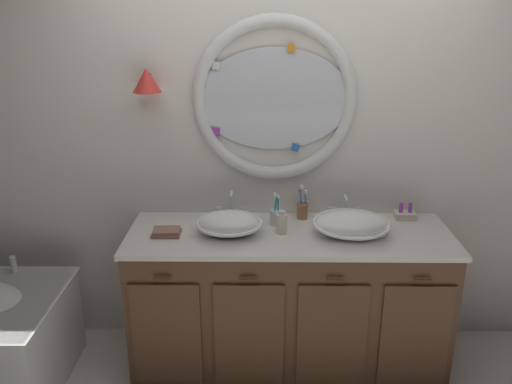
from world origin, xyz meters
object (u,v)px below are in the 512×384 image
at_px(toothbrush_holder_left, 276,216).
at_px(folded_hand_towel, 166,232).
at_px(toothbrush_holder_right, 302,209).
at_px(sink_basin_right, 351,224).
at_px(soap_dispenser, 282,223).
at_px(sink_basin_left, 229,223).
at_px(toiletry_basket, 405,214).

distance_m(toothbrush_holder_left, folded_hand_towel, 0.67).
bearing_deg(toothbrush_holder_right, toothbrush_holder_left, -147.63).
distance_m(sink_basin_right, soap_dispenser, 0.40).
bearing_deg(toothbrush_holder_right, soap_dispenser, -120.85).
bearing_deg(sink_basin_right, sink_basin_left, -180.00).
height_order(sink_basin_right, toiletry_basket, sink_basin_right).
distance_m(toothbrush_holder_right, toiletry_basket, 0.65).
height_order(toothbrush_holder_left, soap_dispenser, toothbrush_holder_left).
bearing_deg(toiletry_basket, toothbrush_holder_left, -172.52).
distance_m(sink_basin_left, sink_basin_right, 0.71).
bearing_deg(soap_dispenser, folded_hand_towel, -177.19).
distance_m(toothbrush_holder_right, soap_dispenser, 0.27).
height_order(sink_basin_right, folded_hand_towel, sink_basin_right).
bearing_deg(soap_dispenser, toothbrush_holder_right, 59.15).
bearing_deg(sink_basin_left, toothbrush_holder_right, 29.32).
height_order(toothbrush_holder_left, toothbrush_holder_right, toothbrush_holder_right).
height_order(sink_basin_left, folded_hand_towel, sink_basin_left).
distance_m(sink_basin_right, folded_hand_towel, 1.08).
bearing_deg(folded_hand_towel, toothbrush_holder_left, 13.75).
distance_m(toothbrush_holder_right, folded_hand_towel, 0.86).
bearing_deg(soap_dispenser, sink_basin_left, -176.65).
bearing_deg(toothbrush_holder_left, toothbrush_holder_right, 32.37).
bearing_deg(sink_basin_right, toothbrush_holder_right, 136.70).
xyz_separation_m(sink_basin_right, toothbrush_holder_left, (-0.44, 0.14, -0.01)).
bearing_deg(folded_hand_towel, soap_dispenser, 2.81).
distance_m(toothbrush_holder_left, toiletry_basket, 0.82).
bearing_deg(toothbrush_holder_left, sink_basin_left, -152.65).
bearing_deg(toothbrush_holder_left, soap_dispenser, -76.01).
xyz_separation_m(folded_hand_towel, toiletry_basket, (1.46, 0.27, 0.01)).
relative_size(toothbrush_holder_right, toiletry_basket, 1.75).
relative_size(sink_basin_left, folded_hand_towel, 2.34).
relative_size(soap_dispenser, folded_hand_towel, 0.91).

